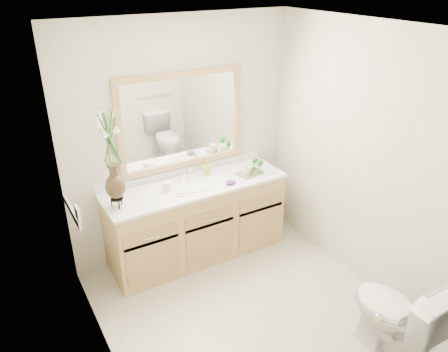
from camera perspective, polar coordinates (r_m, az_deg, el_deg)
floor at (r=4.06m, az=3.49°, el=-17.33°), size 2.60×2.60×0.00m
ceiling at (r=2.99m, az=4.77°, el=18.60°), size 2.40×2.60×0.02m
wall_back at (r=4.39m, az=-5.52°, el=4.70°), size 2.40×0.02×2.40m
wall_front at (r=2.57m, az=20.92°, el=-13.85°), size 2.40×0.02×2.40m
wall_left at (r=2.94m, az=-15.97°, el=-7.65°), size 0.02×2.60×2.40m
wall_right at (r=4.09m, az=18.10°, el=1.89°), size 0.02×2.60×2.40m
vanity at (r=4.51m, az=-3.54°, el=-5.95°), size 1.80×0.55×0.80m
counter at (r=4.31m, az=-3.68°, el=-1.25°), size 1.84×0.57×0.03m
sink at (r=4.31m, az=-3.56°, el=-1.80°), size 0.38×0.34×0.23m
mirror at (r=4.30m, az=-5.51°, el=7.16°), size 1.32×0.04×0.97m
switch_plate at (r=3.70m, az=-18.58°, el=-4.64°), size 0.02×0.12×0.12m
door at (r=2.53m, az=15.23°, el=-19.79°), size 0.80×0.03×2.00m
toilet at (r=3.71m, az=21.52°, el=-16.73°), size 0.42×0.75×0.74m
flower_vase at (r=3.77m, az=-14.60°, el=3.71°), size 0.21×0.21×0.85m
tumbler at (r=4.17m, az=-7.48°, el=-1.40°), size 0.08×0.08×0.10m
soap_dish at (r=4.11m, az=-5.66°, el=-2.35°), size 0.10×0.10×0.03m
soap_bottle at (r=4.48m, az=-2.30°, el=1.05°), size 0.08×0.08×0.14m
purple_dish at (r=4.29m, az=0.83°, el=-0.82°), size 0.13×0.12×0.04m
tray at (r=4.52m, az=3.30°, el=0.40°), size 0.30×0.24×0.01m
mug_left at (r=4.45m, az=3.00°, el=0.76°), size 0.11×0.11×0.10m
mug_right at (r=4.54m, az=3.07°, el=1.35°), size 0.15×0.15×0.11m
goblet_front at (r=4.48m, az=4.70°, el=1.64°), size 0.07×0.07×0.15m
goblet_back at (r=4.58m, az=4.00°, el=2.00°), size 0.06×0.06×0.13m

